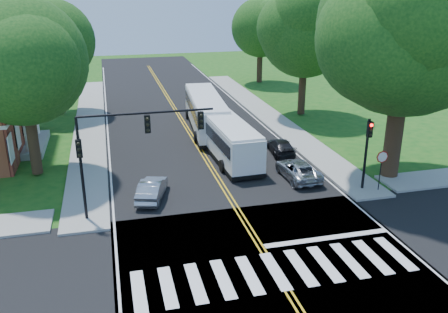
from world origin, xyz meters
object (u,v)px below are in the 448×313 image
object	(u,v)px
signal_nw	(126,140)
bus_lead	(225,136)
bus_follow	(206,112)
hatchback	(152,189)
dark_sedan	(281,147)
signal_ne	(367,145)
suv	(298,170)

from	to	relation	value
signal_nw	bus_lead	xyz separation A→B (m)	(7.45, 8.34, -2.90)
bus_follow	signal_nw	bearing A→B (deg)	68.45
hatchback	dark_sedan	size ratio (longest dim) A/B	0.96
signal_nw	bus_lead	distance (m)	11.55
bus_follow	signal_ne	bearing A→B (deg)	118.38
dark_sedan	bus_follow	bearing A→B (deg)	-55.15
signal_ne	signal_nw	bearing A→B (deg)	-179.95
dark_sedan	suv	bearing A→B (deg)	89.10
signal_ne	suv	world-z (taller)	signal_ne
signal_ne	bus_lead	distance (m)	10.74
signal_nw	suv	world-z (taller)	signal_nw
hatchback	bus_follow	bearing A→B (deg)	-97.47
signal_nw	dark_sedan	distance (m)	14.30
bus_lead	dark_sedan	size ratio (longest dim) A/B	2.83
signal_nw	hatchback	world-z (taller)	signal_nw
signal_ne	dark_sedan	world-z (taller)	signal_ne
signal_ne	bus_follow	world-z (taller)	signal_ne
signal_ne	suv	bearing A→B (deg)	138.40
signal_nw	dark_sedan	bearing A→B (deg)	33.27
signal_ne	bus_follow	bearing A→B (deg)	113.75
suv	signal_ne	bearing A→B (deg)	137.49
bus_lead	suv	size ratio (longest dim) A/B	2.54
bus_follow	hatchback	xyz separation A→B (m)	(-6.06, -13.10, -0.96)
signal_nw	bus_lead	size ratio (longest dim) A/B	0.66
hatchback	dark_sedan	world-z (taller)	hatchback
bus_follow	suv	bearing A→B (deg)	110.52
hatchback	suv	bearing A→B (deg)	-157.86
suv	dark_sedan	xyz separation A→B (m)	(0.60, 4.77, -0.04)
suv	dark_sedan	world-z (taller)	suv
signal_ne	hatchback	size ratio (longest dim) A/B	1.19
bus_lead	dark_sedan	distance (m)	4.25
bus_follow	hatchback	size ratio (longest dim) A/B	3.16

